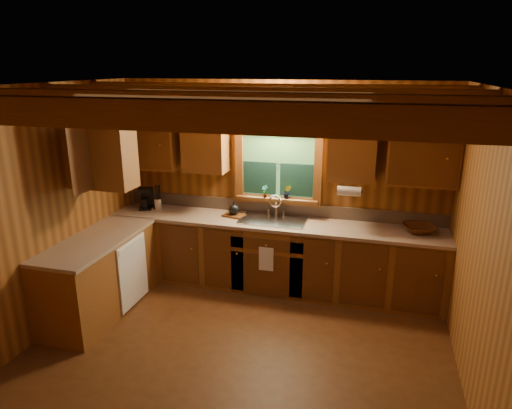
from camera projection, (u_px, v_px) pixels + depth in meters
The scene contains 20 objects.
room at pixel (233, 235), 4.09m from camera, with size 4.20×4.20×4.20m.
ceiling_beams at pixel (231, 100), 3.74m from camera, with size 4.20×2.54×0.18m.
base_cabinets at pixel (228, 261), 5.66m from camera, with size 4.20×2.22×0.86m.
countertop at pixel (229, 227), 5.53m from camera, with size 4.20×2.24×0.04m.
backsplash at pixel (278, 208), 5.92m from camera, with size 4.20×0.02×0.16m, color #9C7F68.
dishwasher_panel at pixel (133, 272), 5.34m from camera, with size 0.02×0.60×0.80m, color white.
upper_cabinets at pixel (224, 147), 5.39m from camera, with size 4.19×1.77×0.78m.
window at pixel (278, 167), 5.75m from camera, with size 1.12×0.08×1.00m.
window_sill at pixel (277, 199), 5.82m from camera, with size 1.06×0.14×0.04m, color brown.
wall_sconce at pixel (277, 117), 5.45m from camera, with size 0.45×0.21×0.17m.
paper_towel_roll at pixel (349, 191), 5.25m from camera, with size 0.11×0.11×0.27m, color white.
dish_towel at pixel (266, 259), 5.49m from camera, with size 0.18×0.01×0.30m, color white.
sink at pixel (273, 224), 5.70m from camera, with size 0.82×0.48×0.43m.
coffee_maker at pixel (146, 198), 6.14m from camera, with size 0.16×0.21×0.29m.
utensil_crock at pixel (158, 203), 6.12m from camera, with size 0.12×0.12×0.34m.
cutting_board at pixel (234, 215), 5.85m from camera, with size 0.26×0.19×0.02m, color #542D12.
teakettle at pixel (234, 209), 5.83m from camera, with size 0.14×0.14×0.17m.
wicker_basket at pixel (419, 229), 5.28m from camera, with size 0.36×0.36×0.09m, color #48230C.
potted_plant_left at pixel (265, 192), 5.79m from camera, with size 0.08×0.06×0.16m, color #542D12.
potted_plant_right at pixel (287, 192), 5.75m from camera, with size 0.10×0.08×0.17m, color #542D12.
Camera 1 is at (1.21, -3.64, 2.77)m, focal length 31.86 mm.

